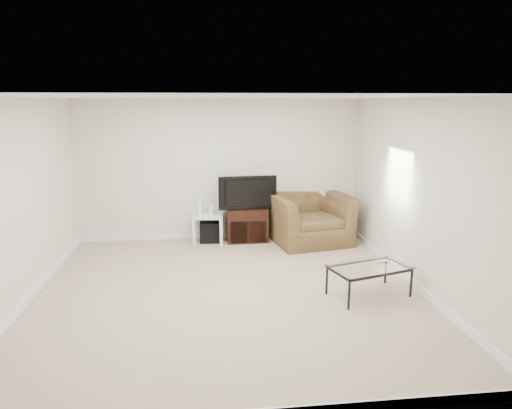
{
  "coord_description": "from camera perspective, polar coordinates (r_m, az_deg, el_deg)",
  "views": [
    {
      "loc": [
        -0.28,
        -5.59,
        2.45
      ],
      "look_at": [
        0.5,
        1.2,
        0.9
      ],
      "focal_mm": 32.0,
      "sensor_mm": 36.0,
      "label": 1
    }
  ],
  "objects": [
    {
      "name": "tv_stand",
      "position": [
        8.19,
        -1.18,
        -2.43
      ],
      "size": [
        0.73,
        0.52,
        0.6
      ],
      "primitive_type": null,
      "rotation": [
        0.0,
        0.0,
        0.02
      ],
      "color": "black",
      "rests_on": "floor"
    },
    {
      "name": "subwoofer",
      "position": [
        8.21,
        -5.72,
        -3.36
      ],
      "size": [
        0.38,
        0.38,
        0.36
      ],
      "primitive_type": "cube",
      "rotation": [
        0.0,
        0.0,
        -0.05
      ],
      "color": "black",
      "rests_on": "floor"
    },
    {
      "name": "side_table",
      "position": [
        8.17,
        -5.96,
        -2.91
      ],
      "size": [
        0.56,
        0.56,
        0.5
      ],
      "primitive_type": null,
      "rotation": [
        0.0,
        0.0,
        -0.08
      ],
      "color": "silver",
      "rests_on": "floor"
    },
    {
      "name": "plate_right_outlet",
      "position": [
        7.73,
        14.75,
        -3.81
      ],
      "size": [
        0.02,
        0.08,
        0.12
      ],
      "primitive_type": "cube",
      "color": "white",
      "rests_on": "wall_right"
    },
    {
      "name": "plate_back",
      "position": [
        8.24,
        -14.33,
        4.01
      ],
      "size": [
        0.12,
        0.02,
        0.12
      ],
      "primitive_type": "cube",
      "color": "white",
      "rests_on": "wall_back"
    },
    {
      "name": "dvd_player",
      "position": [
        8.1,
        -1.15,
        -1.13
      ],
      "size": [
        0.38,
        0.27,
        0.05
      ],
      "primitive_type": "cube",
      "rotation": [
        0.0,
        0.0,
        0.02
      ],
      "color": "black",
      "rests_on": "tv_stand"
    },
    {
      "name": "wall_right",
      "position": [
        6.36,
        19.53,
        1.16
      ],
      "size": [
        0.02,
        5.0,
        2.5
      ],
      "primitive_type": "cube",
      "color": "silver",
      "rests_on": "ground"
    },
    {
      "name": "recliner",
      "position": [
        8.08,
        6.76,
        -0.75
      ],
      "size": [
        1.45,
        1.08,
        1.15
      ],
      "primitive_type": "imported",
      "rotation": [
        0.0,
        0.0,
        0.18
      ],
      "color": "#48341E",
      "rests_on": "floor"
    },
    {
      "name": "coffee_table",
      "position": [
        6.11,
        13.91,
        -9.24
      ],
      "size": [
        1.13,
        0.84,
        0.4
      ],
      "primitive_type": null,
      "rotation": [
        0.0,
        0.0,
        0.29
      ],
      "color": "black",
      "rests_on": "floor"
    },
    {
      "name": "game_case",
      "position": [
        8.06,
        -5.59,
        -0.55
      ],
      "size": [
        0.07,
        0.15,
        0.2
      ],
      "primitive_type": "cube",
      "rotation": [
        0.0,
        0.0,
        -0.1
      ],
      "color": "silver",
      "rests_on": "side_table"
    },
    {
      "name": "wall_left",
      "position": [
        6.13,
        -27.63,
        0.03
      ],
      "size": [
        0.02,
        5.0,
        2.5
      ],
      "primitive_type": "cube",
      "color": "silver",
      "rests_on": "ground"
    },
    {
      "name": "floor",
      "position": [
        6.11,
        -3.44,
        -10.89
      ],
      "size": [
        5.0,
        5.0,
        0.0
      ],
      "primitive_type": "plane",
      "color": "tan",
      "rests_on": "ground"
    },
    {
      "name": "wall_back",
      "position": [
        8.18,
        -4.54,
        4.3
      ],
      "size": [
        5.0,
        0.02,
        2.5
      ],
      "primitive_type": "cube",
      "color": "silver",
      "rests_on": "ground"
    },
    {
      "name": "game_console",
      "position": [
        8.07,
        -6.92,
        -0.45
      ],
      "size": [
        0.08,
        0.17,
        0.23
      ],
      "primitive_type": "cube",
      "rotation": [
        0.0,
        0.0,
        -0.16
      ],
      "color": "white",
      "rests_on": "side_table"
    },
    {
      "name": "ceiling",
      "position": [
        5.6,
        -3.78,
        13.28
      ],
      "size": [
        5.0,
        5.0,
        0.0
      ],
      "primitive_type": "plane",
      "color": "white",
      "rests_on": "ground"
    },
    {
      "name": "television",
      "position": [
        8.02,
        -1.17,
        1.63
      ],
      "size": [
        0.96,
        0.25,
        0.59
      ],
      "primitive_type": "imported",
      "rotation": [
        0.0,
        0.0,
        0.06
      ],
      "color": "black",
      "rests_on": "tv_stand"
    },
    {
      "name": "remote",
      "position": [
        6.23,
        15.62,
        -6.86
      ],
      "size": [
        0.16,
        0.08,
        0.02
      ],
      "primitive_type": "cube",
      "rotation": [
        0.0,
        0.0,
        0.22
      ],
      "color": "#B2B2B7",
      "rests_on": "coffee_table"
    },
    {
      "name": "plate_right_switch",
      "position": [
        7.8,
        14.36,
        3.52
      ],
      "size": [
        0.02,
        0.09,
        0.13
      ],
      "primitive_type": "cube",
      "color": "white",
      "rests_on": "wall_right"
    }
  ]
}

